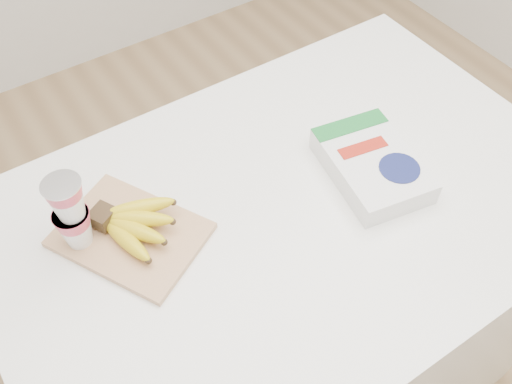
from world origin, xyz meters
TOP-DOWN VIEW (x-y plane):
  - room at (0.00, 0.00)m, footprint 4.00×4.00m
  - table at (0.00, 0.00)m, footprint 1.28×0.86m
  - cutting_board at (-0.33, 0.11)m, footprint 0.32×0.35m
  - bananas at (-0.32, 0.11)m, footprint 0.18×0.18m
  - yogurt_stack at (-0.42, 0.15)m, footprint 0.08×0.08m
  - cereal_box at (0.19, -0.03)m, footprint 0.22×0.29m

SIDE VIEW (x-z plane):
  - table at x=0.00m, z-range 0.00..0.96m
  - cutting_board at x=-0.33m, z-range 0.96..0.98m
  - cereal_box at x=0.19m, z-range 0.96..1.02m
  - bananas at x=-0.32m, z-range 0.97..1.03m
  - yogurt_stack at x=-0.42m, z-range 0.98..1.16m
  - room at x=0.00m, z-range -0.65..3.35m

